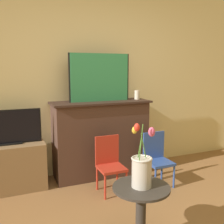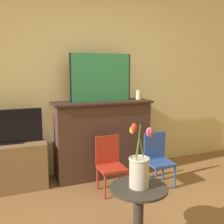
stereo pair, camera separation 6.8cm
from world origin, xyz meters
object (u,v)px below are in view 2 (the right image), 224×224
at_px(painting, 101,78).
at_px(tv_monitor, 10,127).
at_px(chair_blue, 158,157).
at_px(chair_red, 110,161).
at_px(vase_tulips, 139,169).

relative_size(painting, tv_monitor, 1.12).
height_order(tv_monitor, chair_blue, tv_monitor).
distance_m(painting, chair_blue, 1.25).
distance_m(painting, tv_monitor, 1.29).
height_order(chair_red, chair_blue, same).
relative_size(tv_monitor, chair_red, 1.13).
distance_m(painting, vase_tulips, 1.68).
relative_size(painting, chair_blue, 1.27).
height_order(chair_red, vase_tulips, vase_tulips).
bearing_deg(painting, chair_red, -98.25).
bearing_deg(chair_red, painting, 81.75).
bearing_deg(vase_tulips, chair_blue, 51.59).
relative_size(tv_monitor, chair_blue, 1.13).
height_order(tv_monitor, chair_red, tv_monitor).
distance_m(chair_red, chair_blue, 0.62).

